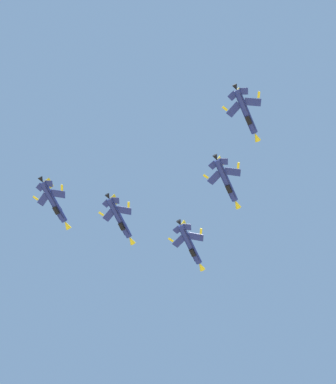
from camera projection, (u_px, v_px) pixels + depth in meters
fighter_jet_lead at (191, 245)px, 126.34m from camera, size 9.80×15.59×4.88m
fighter_jet_left_wing at (120, 219)px, 127.37m from camera, size 9.75×15.59×4.94m
fighter_jet_right_wing at (227, 181)px, 122.20m from camera, size 9.79×15.59×4.89m
fighter_jet_left_outer at (54, 203)px, 124.51m from camera, size 9.87×15.59×4.80m
fighter_jet_right_outer at (246, 113)px, 119.44m from camera, size 9.80×15.59×4.88m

